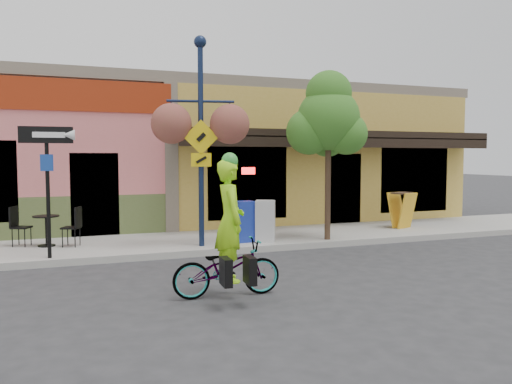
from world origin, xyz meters
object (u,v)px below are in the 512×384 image
one_way_sign (48,193)px  street_tree (328,155)px  building (178,156)px  newspaper_box_grey (265,221)px  bicycle (227,268)px  lamp_post (201,142)px  newspaper_box_blue (245,221)px  cyclist_rider (230,236)px

one_way_sign → street_tree: bearing=3.2°
building → newspaper_box_grey: (0.83, -6.42, -1.60)m
newspaper_box_grey → street_tree: 2.25m
bicycle → one_way_sign: one_way_sign is taller
bicycle → one_way_sign: bearing=41.2°
building → lamp_post: size_ratio=3.81×
newspaper_box_blue → building: bearing=88.1°
building → newspaper_box_grey: size_ratio=18.28×
bicycle → cyclist_rider: size_ratio=0.90×
building → bicycle: (-1.31, -10.20, -1.80)m
bicycle → lamp_post: bearing=-5.2°
bicycle → street_tree: bearing=-43.5°
cyclist_rider → newspaper_box_grey: size_ratio=1.91×
building → newspaper_box_blue: size_ratio=18.52×
one_way_sign → newspaper_box_blue: (4.35, 0.49, -0.83)m
bicycle → newspaper_box_blue: bearing=-19.9°
cyclist_rider → bicycle: bearing=92.9°
cyclist_rider → one_way_sign: bearing=41.7°
newspaper_box_blue → street_tree: bearing=-16.4°
one_way_sign → newspaper_box_blue: bearing=8.9°
bicycle → one_way_sign: size_ratio=0.65×
bicycle → lamp_post: size_ratio=0.36×
bicycle → cyclist_rider: bearing=-87.1°
bicycle → newspaper_box_grey: (2.13, 3.78, 0.20)m
street_tree → bicycle: bearing=-136.4°
lamp_post → newspaper_box_blue: 2.21m
bicycle → building: bearing=-4.4°
lamp_post → newspaper_box_grey: bearing=14.5°
newspaper_box_grey → bicycle: bearing=-94.4°
one_way_sign → newspaper_box_blue: size_ratio=2.70×
bicycle → lamp_post: 4.29m
cyclist_rider → street_tree: 5.21m
newspaper_box_blue → newspaper_box_grey: newspaper_box_grey is taller
newspaper_box_blue → street_tree: 2.63m
one_way_sign → street_tree: (6.39, 0.08, 0.78)m
lamp_post → street_tree: (3.15, -0.21, -0.29)m
bicycle → lamp_post: lamp_post is taller
newspaper_box_grey → lamp_post: bearing=-152.4°
one_way_sign → newspaper_box_grey: one_way_sign is taller
one_way_sign → newspaper_box_blue: one_way_sign is taller
building → one_way_sign: (-4.01, -6.77, -0.78)m
bicycle → cyclist_rider: cyclist_rider is taller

